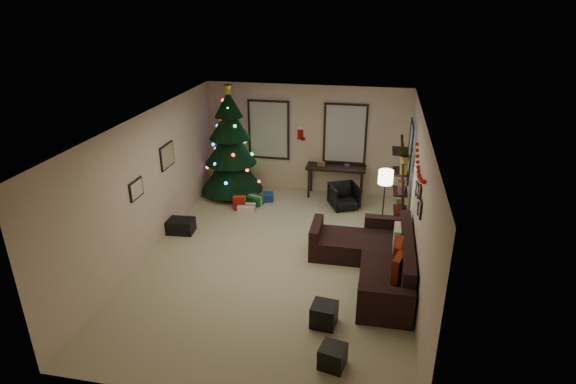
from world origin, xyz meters
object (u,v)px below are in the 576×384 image
(sofa, at_px, (375,260))
(desk, at_px, (336,170))
(christmas_tree, at_px, (231,150))
(bookshelf, at_px, (402,186))
(desk_chair, at_px, (344,196))

(sofa, bearing_deg, desk, 107.43)
(sofa, xyz_separation_m, desk, (-1.06, 3.37, 0.41))
(sofa, height_order, desk, sofa)
(christmas_tree, height_order, sofa, christmas_tree)
(christmas_tree, bearing_deg, sofa, -39.73)
(desk, distance_m, bookshelf, 2.08)
(desk, xyz_separation_m, bookshelf, (1.51, -1.40, 0.27))
(desk, bearing_deg, christmas_tree, -171.89)
(sofa, relative_size, bookshelf, 1.35)
(desk, relative_size, desk_chair, 2.46)
(desk_chair, bearing_deg, christmas_tree, 149.26)
(desk_chair, bearing_deg, desk, 87.73)
(sofa, height_order, desk_chair, sofa)
(desk, relative_size, bookshelf, 0.73)
(sofa, distance_m, desk, 3.56)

